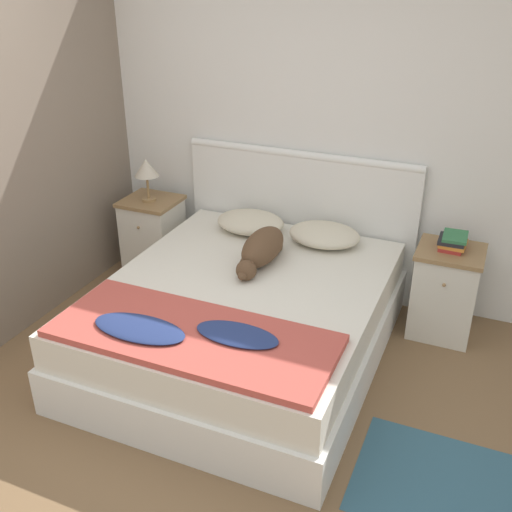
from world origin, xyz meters
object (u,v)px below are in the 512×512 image
dog (262,249)px  table_lamp (146,169)px  pillow_right (324,235)px  pillow_left (250,222)px  nightstand_left (154,236)px  bed (244,320)px  nightstand_right (445,292)px  book_stack (453,242)px

dog → table_lamp: size_ratio=2.02×
pillow_right → table_lamp: table_lamp is taller
pillow_left → nightstand_left: bearing=179.7°
pillow_left → table_lamp: bearing=-178.9°
bed → nightstand_right: (1.15, 0.77, 0.06)m
pillow_left → table_lamp: (-0.86, -0.02, 0.30)m
nightstand_right → book_stack: book_stack is taller
nightstand_right → table_lamp: table_lamp is taller
bed → book_stack: size_ratio=9.45×
pillow_left → table_lamp: size_ratio=1.51×
pillow_right → dog: size_ratio=0.75×
pillow_right → table_lamp: size_ratio=1.51×
book_stack → nightstand_right: bearing=-86.1°
bed → pillow_right: (0.29, 0.76, 0.33)m
pillow_left → book_stack: bearing=1.1°
book_stack → table_lamp: bearing=-178.9°
bed → book_stack: bearing=34.6°
bed → nightstand_left: nightstand_left is taller
pillow_left → table_lamp: 0.91m
pillow_left → dog: size_ratio=0.75×
book_stack → pillow_right: bearing=-178.1°
book_stack → pillow_left: bearing=-178.9°
bed → book_stack: 1.46m
bed → pillow_right: 0.88m
dog → table_lamp: 1.25m
bed → nightstand_left: 1.38m
nightstand_right → pillow_right: bearing=-179.7°
nightstand_right → book_stack: bearing=93.9°
bed → pillow_left: (-0.29, 0.76, 0.33)m
nightstand_left → nightstand_right: size_ratio=1.00×
dog → nightstand_right: bearing=21.5°
nightstand_right → pillow_right: pillow_right is taller
pillow_right → pillow_left: bearing=180.0°
book_stack → table_lamp: (-2.30, -0.05, 0.21)m
nightstand_left → book_stack: book_stack is taller
nightstand_left → pillow_right: 1.46m
bed → nightstand_left: size_ratio=3.20×
pillow_left → dog: 0.53m
dog → pillow_right: bearing=57.1°
nightstand_left → table_lamp: size_ratio=1.88×
nightstand_left → pillow_left: pillow_left is taller
nightstand_left → book_stack: 2.33m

